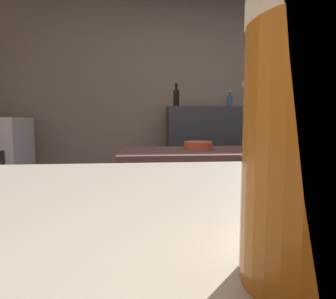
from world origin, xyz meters
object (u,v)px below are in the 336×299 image
(mixing_bowl, at_px, (198,146))
(bottle_olive_oil, at_px, (230,101))
(pint_glass_near, at_px, (329,146))
(bartender, at_px, (308,136))
(chefs_knife, at_px, (311,149))
(bottle_hot_sauce, at_px, (176,97))

(mixing_bowl, relative_size, bottle_olive_oil, 1.07)
(mixing_bowl, relative_size, pint_glass_near, 1.57)
(bartender, xyz_separation_m, chefs_knife, (0.28, 0.41, -0.11))
(bartender, relative_size, pint_glass_near, 13.68)
(bartender, xyz_separation_m, pint_glass_near, (-0.81, -1.34, 0.08))
(pint_glass_near, distance_m, bottle_olive_oil, 3.29)
(chefs_knife, height_order, bottle_olive_oil, bottle_olive_oil)
(bartender, height_order, pint_glass_near, bartender)
(bartender, xyz_separation_m, bottle_olive_oil, (0.14, 1.80, 0.31))
(bartender, xyz_separation_m, bottle_hot_sauce, (-0.50, 1.67, 0.33))
(mixing_bowl, distance_m, bottle_hot_sauce, 1.24)
(bottle_hot_sauce, bearing_deg, chefs_knife, -58.26)
(chefs_knife, height_order, pint_glass_near, pint_glass_near)
(bottle_olive_oil, bearing_deg, bottle_hot_sauce, -168.38)
(chefs_knife, xyz_separation_m, bottle_olive_oil, (-0.14, 1.39, 0.42))
(mixing_bowl, xyz_separation_m, bottle_olive_oil, (0.63, 1.30, 0.40))
(bartender, distance_m, pint_glass_near, 1.57)
(bottle_olive_oil, relative_size, bottle_hot_sauce, 0.75)
(chefs_knife, bearing_deg, pint_glass_near, -138.66)
(bartender, distance_m, bottle_olive_oil, 1.83)
(mixing_bowl, xyz_separation_m, bottle_hot_sauce, (-0.01, 1.17, 0.42))
(pint_glass_near, xyz_separation_m, bottle_olive_oil, (0.95, 3.14, 0.23))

